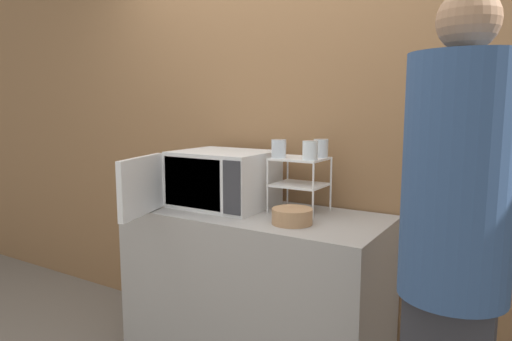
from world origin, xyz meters
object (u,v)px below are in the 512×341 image
at_px(dish_rack, 300,173).
at_px(glass_front_right, 310,150).
at_px(bowl, 292,216).
at_px(person, 454,247).
at_px(microwave, 220,179).
at_px(glass_back_right, 321,148).
at_px(glass_front_left, 279,149).

xyz_separation_m(dish_rack, glass_front_right, (0.09, -0.06, 0.13)).
bearing_deg(bowl, glass_front_right, 88.65).
relative_size(dish_rack, bowl, 1.49).
relative_size(dish_rack, person, 0.16).
relative_size(microwave, bowl, 4.23).
distance_m(bowl, person, 0.90).
height_order(glass_back_right, person, person).
height_order(microwave, glass_front_right, glass_front_right).
xyz_separation_m(glass_back_right, glass_front_right, (0.00, -0.14, 0.00)).
xyz_separation_m(microwave, bowl, (0.53, -0.13, -0.12)).
bearing_deg(glass_front_left, glass_front_right, 0.66).
relative_size(glass_back_right, bowl, 0.49).
distance_m(dish_rack, glass_back_right, 0.17).
height_order(dish_rack, bowl, dish_rack).
bearing_deg(glass_front_left, glass_back_right, 37.82).
height_order(microwave, person, person).
height_order(glass_back_right, bowl, glass_back_right).
bearing_deg(dish_rack, glass_front_left, -143.95).
xyz_separation_m(microwave, glass_front_left, (0.35, 0.05, 0.19)).
distance_m(glass_front_left, person, 1.16).
height_order(microwave, glass_front_left, glass_front_left).
distance_m(glass_front_left, glass_back_right, 0.23).
relative_size(glass_front_right, person, 0.05).
xyz_separation_m(glass_front_left, person, (0.97, -0.60, -0.22)).
bearing_deg(dish_rack, person, -37.45).
height_order(glass_front_left, glass_front_right, same).
relative_size(glass_front_right, bowl, 0.49).
bearing_deg(person, bowl, 151.97).
distance_m(dish_rack, bowl, 0.32).
height_order(glass_front_left, bowl, glass_front_left).
bearing_deg(glass_back_right, dish_rack, -140.44).
bearing_deg(person, dish_rack, 142.55).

